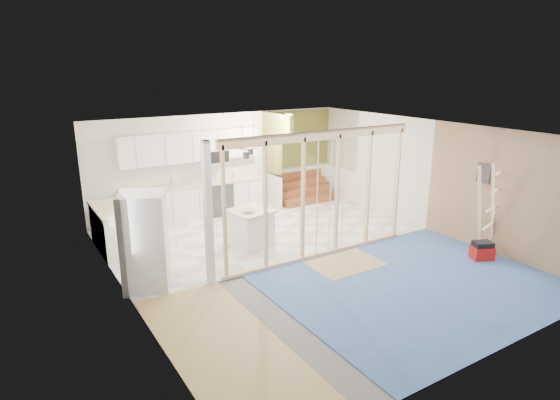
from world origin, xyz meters
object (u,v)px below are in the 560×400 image
fridge (145,242)px  toolbox (482,251)px  island (251,228)px  ladder (488,210)px

fridge → toolbox: bearing=3.2°
island → ladder: bearing=-47.7°
island → ladder: (3.81, -3.00, 0.59)m
toolbox → ladder: (0.19, 0.12, 0.81)m
island → toolbox: (3.61, -3.11, -0.22)m
island → ladder: ladder is taller
fridge → toolbox: fridge is taller
fridge → ladder: bearing=4.7°
island → toolbox: size_ratio=1.94×
fridge → island: (2.48, 0.80, -0.46)m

